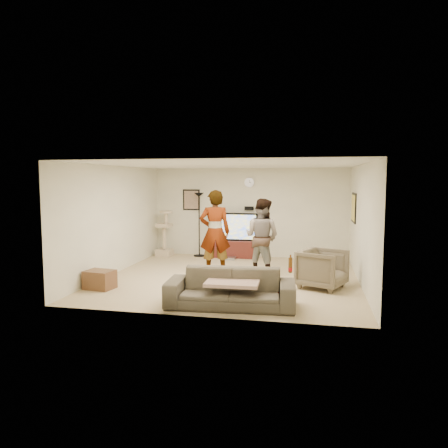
% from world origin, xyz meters
% --- Properties ---
extents(floor, '(5.50, 5.50, 0.02)m').
position_xyz_m(floor, '(0.00, 0.00, -0.01)').
color(floor, tan).
rests_on(floor, ground).
extents(ceiling, '(5.50, 5.50, 0.02)m').
position_xyz_m(ceiling, '(0.00, 0.00, 2.51)').
color(ceiling, silver).
rests_on(ceiling, wall_back).
extents(wall_back, '(5.50, 0.04, 2.50)m').
position_xyz_m(wall_back, '(0.00, 2.75, 1.25)').
color(wall_back, beige).
rests_on(wall_back, floor).
extents(wall_front, '(5.50, 0.04, 2.50)m').
position_xyz_m(wall_front, '(0.00, -2.75, 1.25)').
color(wall_front, beige).
rests_on(wall_front, floor).
extents(wall_left, '(0.04, 5.50, 2.50)m').
position_xyz_m(wall_left, '(-2.75, 0.00, 1.25)').
color(wall_left, beige).
rests_on(wall_left, floor).
extents(wall_right, '(0.04, 5.50, 2.50)m').
position_xyz_m(wall_right, '(2.75, 0.00, 1.25)').
color(wall_right, beige).
rests_on(wall_right, floor).
extents(wall_clock, '(0.26, 0.04, 0.26)m').
position_xyz_m(wall_clock, '(0.00, 2.72, 2.10)').
color(wall_clock, silver).
rests_on(wall_clock, wall_back).
extents(wall_speaker, '(0.25, 0.10, 0.10)m').
position_xyz_m(wall_speaker, '(0.00, 2.69, 1.38)').
color(wall_speaker, black).
rests_on(wall_speaker, wall_back).
extents(picture_back, '(0.42, 0.03, 0.52)m').
position_xyz_m(picture_back, '(-1.70, 2.73, 1.60)').
color(picture_back, '#88705E').
rests_on(picture_back, wall_back).
extents(picture_right, '(0.03, 0.78, 0.62)m').
position_xyz_m(picture_right, '(2.73, 1.60, 1.50)').
color(picture_right, '#DEC451').
rests_on(picture_right, wall_right).
extents(tv_stand, '(1.15, 0.45, 0.48)m').
position_xyz_m(tv_stand, '(-0.38, 2.50, 0.24)').
color(tv_stand, '#481A15').
rests_on(tv_stand, floor).
extents(console_box, '(0.40, 0.30, 0.07)m').
position_xyz_m(console_box, '(-0.48, 2.11, 0.04)').
color(console_box, '#B0AFBB').
rests_on(console_box, floor).
extents(tv, '(1.31, 0.08, 0.78)m').
position_xyz_m(tv, '(-0.38, 2.50, 0.87)').
color(tv, black).
rests_on(tv, tv_stand).
extents(tv_screen, '(1.21, 0.01, 0.68)m').
position_xyz_m(tv_screen, '(-0.38, 2.46, 0.87)').
color(tv_screen, gold).
rests_on(tv_screen, tv).
extents(floor_lamp, '(0.32, 0.32, 1.81)m').
position_xyz_m(floor_lamp, '(-1.40, 2.48, 0.90)').
color(floor_lamp, black).
rests_on(floor_lamp, floor).
extents(cat_tree, '(0.44, 0.44, 1.31)m').
position_xyz_m(cat_tree, '(-2.39, 2.29, 0.66)').
color(cat_tree, '#C2AF92').
rests_on(cat_tree, floor).
extents(person_left, '(0.80, 0.63, 1.95)m').
position_xyz_m(person_left, '(-0.45, 0.34, 0.97)').
color(person_left, '#9B97AC').
rests_on(person_left, floor).
extents(person_right, '(1.04, 0.94, 1.76)m').
position_xyz_m(person_right, '(0.62, 0.47, 0.88)').
color(person_right, navy).
rests_on(person_right, floor).
extents(sofa, '(2.25, 1.02, 0.64)m').
position_xyz_m(sofa, '(0.39, -2.12, 0.32)').
color(sofa, '#4C4538').
rests_on(sofa, floor).
extents(throw_blanket, '(0.92, 0.73, 0.06)m').
position_xyz_m(throw_blanket, '(0.44, -2.12, 0.43)').
color(throw_blanket, tan).
rests_on(throw_blanket, sofa).
extents(beer_bottle, '(0.06, 0.06, 0.25)m').
position_xyz_m(beer_bottle, '(1.40, -2.12, 0.77)').
color(beer_bottle, '#60340C').
rests_on(beer_bottle, sofa).
extents(armchair, '(1.12, 1.11, 0.78)m').
position_xyz_m(armchair, '(1.97, -0.49, 0.39)').
color(armchair, brown).
rests_on(armchair, floor).
extents(side_table, '(0.61, 0.49, 0.37)m').
position_xyz_m(side_table, '(-2.40, -1.47, 0.19)').
color(side_table, '#54351F').
rests_on(side_table, floor).
extents(toy_ball, '(0.07, 0.07, 0.07)m').
position_xyz_m(toy_ball, '(-1.13, -0.40, 0.03)').
color(toy_ball, '#157587').
rests_on(toy_ball, floor).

